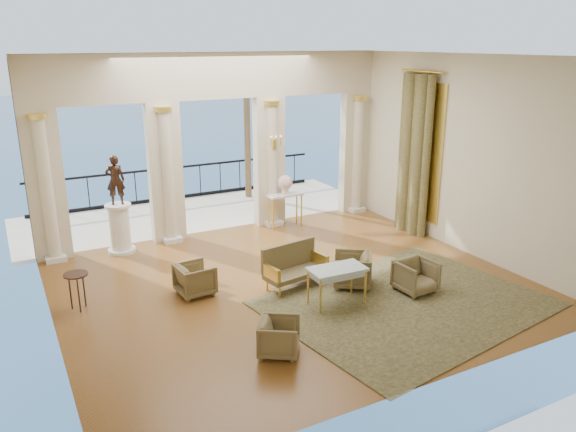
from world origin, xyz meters
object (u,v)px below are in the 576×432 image
settee (293,266)px  console_table (285,200)px  game_table (337,272)px  side_table (76,279)px  armchair_d (195,278)px  armchair_c (352,268)px  pedestal (120,229)px  armchair_a (279,335)px  statue (115,180)px  armchair_b (416,275)px

settee → console_table: (1.61, 3.41, 0.32)m
game_table → side_table: bearing=157.3°
armchair_d → side_table: (-2.12, 0.39, 0.27)m
game_table → armchair_c: bearing=39.5°
game_table → pedestal: size_ratio=0.92×
settee → armchair_d: bearing=155.0°
armchair_a → statue: (-1.23, 5.74, 1.42)m
armchair_a → armchair_b: armchair_b is taller
armchair_b → side_table: 6.44m
armchair_a → armchair_c: armchair_c is taller
armchair_a → console_table: size_ratio=0.67×
armchair_a → game_table: game_table is taller
armchair_a → armchair_c: size_ratio=0.85×
armchair_c → pedestal: size_ratio=0.64×
statue → armchair_c: bearing=145.2°
armchair_a → settee: bearing=-0.2°
statue → pedestal: bearing=-0.0°
settee → statue: statue is taller
game_table → console_table: 4.70m
armchair_c → console_table: bearing=-153.5°
console_table → pedestal: bearing=176.0°
armchair_a → game_table: 2.09m
armchair_a → settee: settee is taller
armchair_a → armchair_b: (3.43, 0.79, 0.04)m
armchair_a → settee: (1.44, 2.19, 0.11)m
console_table → game_table: bearing=-108.0°
armchair_a → game_table: size_ratio=0.59×
armchair_d → pedestal: bearing=9.4°
armchair_b → armchair_c: bearing=135.5°
armchair_c → armchair_a: bearing=-22.4°
armchair_d → pedestal: (-0.78, 3.01, 0.22)m
armchair_b → console_table: console_table is taller
console_table → side_table: bearing=-158.3°
pedestal → side_table: bearing=-117.1°
armchair_d → pedestal: pedestal is taller
armchair_a → console_table: (3.05, 5.60, 0.43)m
statue → side_table: statue is taller
armchair_c → side_table: armchair_c is taller
armchair_d → pedestal: 3.12m
armchair_a → statue: bearing=45.3°
armchair_a → armchair_d: size_ratio=0.93×
armchair_d → settee: settee is taller
side_table → settee: bearing=-12.9°
armchair_c → game_table: (-0.72, -0.54, 0.27)m
console_table → side_table: (-5.62, -2.48, -0.14)m
armchair_a → pedestal: 5.87m
armchair_c → armchair_d: (-2.93, 1.11, -0.03)m
armchair_b → pedestal: pedestal is taller
settee → pedestal: pedestal is taller
pedestal → console_table: pedestal is taller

